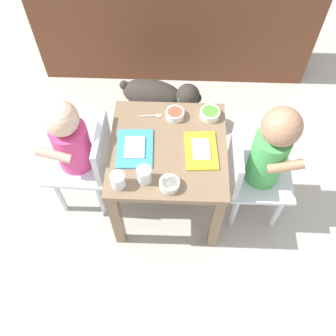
{
  "coord_description": "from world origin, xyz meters",
  "views": [
    {
      "loc": [
        0.04,
        -0.95,
        1.73
      ],
      "look_at": [
        0.0,
        0.0,
        0.3
      ],
      "focal_mm": 40.34,
      "sensor_mm": 36.0,
      "label": 1
    }
  ],
  "objects_px": {
    "dog": "(159,96)",
    "cereal_bowl_right_side": "(175,114)",
    "dining_table": "(168,159)",
    "food_tray_right": "(201,150)",
    "water_cup_right": "(118,181)",
    "food_tray_left": "(135,148)",
    "water_cup_left": "(144,175)",
    "spoon_by_left_tray": "(153,116)",
    "seated_child_left": "(74,144)",
    "seated_child_right": "(266,155)",
    "veggie_bowl_far": "(169,184)",
    "cereal_bowl_left_side": "(210,113)"
  },
  "relations": [
    {
      "from": "dog",
      "to": "cereal_bowl_right_side",
      "type": "relative_size",
      "value": 5.58
    },
    {
      "from": "dining_table",
      "to": "food_tray_right",
      "type": "height_order",
      "value": "food_tray_right"
    },
    {
      "from": "food_tray_right",
      "to": "water_cup_right",
      "type": "distance_m",
      "value": 0.37
    },
    {
      "from": "food_tray_left",
      "to": "water_cup_left",
      "type": "xyz_separation_m",
      "value": [
        0.05,
        -0.15,
        0.02
      ]
    },
    {
      "from": "cereal_bowl_right_side",
      "to": "water_cup_left",
      "type": "bearing_deg",
      "value": -108.33
    },
    {
      "from": "water_cup_right",
      "to": "spoon_by_left_tray",
      "type": "bearing_deg",
      "value": 72.65
    },
    {
      "from": "seated_child_left",
      "to": "food_tray_left",
      "type": "distance_m",
      "value": 0.28
    },
    {
      "from": "dog",
      "to": "dining_table",
      "type": "bearing_deg",
      "value": -82.67
    },
    {
      "from": "seated_child_left",
      "to": "dog",
      "type": "bearing_deg",
      "value": 56.56
    },
    {
      "from": "dog",
      "to": "spoon_by_left_tray",
      "type": "height_order",
      "value": "spoon_by_left_tray"
    },
    {
      "from": "food_tray_left",
      "to": "water_cup_left",
      "type": "distance_m",
      "value": 0.16
    },
    {
      "from": "dog",
      "to": "cereal_bowl_right_side",
      "type": "distance_m",
      "value": 0.47
    },
    {
      "from": "dining_table",
      "to": "water_cup_left",
      "type": "xyz_separation_m",
      "value": [
        -0.09,
        -0.16,
        0.12
      ]
    },
    {
      "from": "seated_child_left",
      "to": "water_cup_right",
      "type": "height_order",
      "value": "seated_child_left"
    },
    {
      "from": "water_cup_right",
      "to": "water_cup_left",
      "type": "bearing_deg",
      "value": 15.56
    },
    {
      "from": "dining_table",
      "to": "spoon_by_left_tray",
      "type": "height_order",
      "value": "spoon_by_left_tray"
    },
    {
      "from": "seated_child_right",
      "to": "veggie_bowl_far",
      "type": "relative_size",
      "value": 8.87
    },
    {
      "from": "seated_child_right",
      "to": "cereal_bowl_left_side",
      "type": "bearing_deg",
      "value": 138.88
    },
    {
      "from": "dog",
      "to": "seated_child_right",
      "type": "bearing_deg",
      "value": -49.55
    },
    {
      "from": "seated_child_right",
      "to": "water_cup_right",
      "type": "relative_size",
      "value": 11.0
    },
    {
      "from": "cereal_bowl_right_side",
      "to": "dining_table",
      "type": "bearing_deg",
      "value": -98.18
    },
    {
      "from": "seated_child_right",
      "to": "spoon_by_left_tray",
      "type": "height_order",
      "value": "seated_child_right"
    },
    {
      "from": "seated_child_left",
      "to": "food_tray_left",
      "type": "relative_size",
      "value": 3.23
    },
    {
      "from": "seated_child_right",
      "to": "veggie_bowl_far",
      "type": "height_order",
      "value": "seated_child_right"
    },
    {
      "from": "cereal_bowl_right_side",
      "to": "cereal_bowl_left_side",
      "type": "relative_size",
      "value": 0.92
    },
    {
      "from": "food_tray_left",
      "to": "water_cup_right",
      "type": "height_order",
      "value": "water_cup_right"
    },
    {
      "from": "seated_child_right",
      "to": "food_tray_right",
      "type": "distance_m",
      "value": 0.27
    },
    {
      "from": "dog",
      "to": "veggie_bowl_far",
      "type": "bearing_deg",
      "value": -83.6
    },
    {
      "from": "dining_table",
      "to": "veggie_bowl_far",
      "type": "relative_size",
      "value": 6.34
    },
    {
      "from": "water_cup_right",
      "to": "spoon_by_left_tray",
      "type": "xyz_separation_m",
      "value": [
        0.11,
        0.36,
        -0.03
      ]
    },
    {
      "from": "seated_child_right",
      "to": "veggie_bowl_far",
      "type": "xyz_separation_m",
      "value": [
        -0.4,
        -0.17,
        0.02
      ]
    },
    {
      "from": "seated_child_right",
      "to": "food_tray_left",
      "type": "distance_m",
      "value": 0.55
    },
    {
      "from": "water_cup_right",
      "to": "cereal_bowl_left_side",
      "type": "xyz_separation_m",
      "value": [
        0.36,
        0.37,
        -0.01
      ]
    },
    {
      "from": "seated_child_right",
      "to": "cereal_bowl_right_side",
      "type": "relative_size",
      "value": 8.74
    },
    {
      "from": "dining_table",
      "to": "seated_child_left",
      "type": "distance_m",
      "value": 0.41
    },
    {
      "from": "dog",
      "to": "veggie_bowl_far",
      "type": "height_order",
      "value": "veggie_bowl_far"
    },
    {
      "from": "food_tray_right",
      "to": "spoon_by_left_tray",
      "type": "xyz_separation_m",
      "value": [
        -0.21,
        0.18,
        -0.0
      ]
    },
    {
      "from": "seated_child_left",
      "to": "water_cup_right",
      "type": "relative_size",
      "value": 10.21
    },
    {
      "from": "spoon_by_left_tray",
      "to": "dog",
      "type": "bearing_deg",
      "value": 89.42
    },
    {
      "from": "food_tray_right",
      "to": "water_cup_right",
      "type": "height_order",
      "value": "water_cup_right"
    },
    {
      "from": "water_cup_left",
      "to": "spoon_by_left_tray",
      "type": "distance_m",
      "value": 0.33
    },
    {
      "from": "water_cup_right",
      "to": "veggie_bowl_far",
      "type": "bearing_deg",
      "value": -0.16
    },
    {
      "from": "cereal_bowl_right_side",
      "to": "cereal_bowl_left_side",
      "type": "xyz_separation_m",
      "value": [
        0.15,
        0.01,
        -0.0
      ]
    },
    {
      "from": "food_tray_right",
      "to": "cereal_bowl_left_side",
      "type": "bearing_deg",
      "value": 78.23
    },
    {
      "from": "veggie_bowl_far",
      "to": "spoon_by_left_tray",
      "type": "relative_size",
      "value": 0.81
    },
    {
      "from": "water_cup_right",
      "to": "cereal_bowl_right_side",
      "type": "distance_m",
      "value": 0.42
    },
    {
      "from": "seated_child_left",
      "to": "cereal_bowl_left_side",
      "type": "distance_m",
      "value": 0.61
    },
    {
      "from": "cereal_bowl_right_side",
      "to": "veggie_bowl_far",
      "type": "height_order",
      "value": "veggie_bowl_far"
    },
    {
      "from": "seated_child_left",
      "to": "cereal_bowl_right_side",
      "type": "relative_size",
      "value": 8.11
    },
    {
      "from": "seated_child_left",
      "to": "spoon_by_left_tray",
      "type": "bearing_deg",
      "value": 23.22
    }
  ]
}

